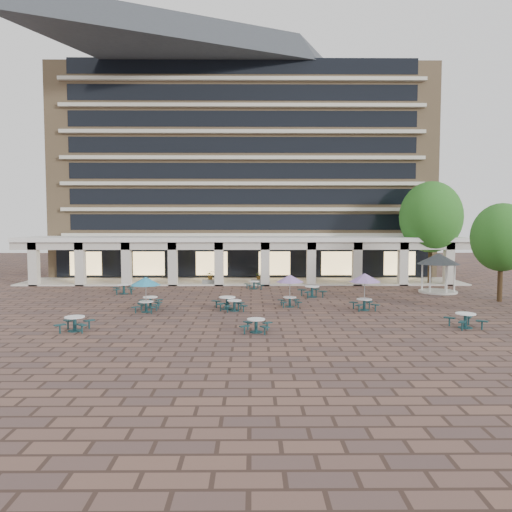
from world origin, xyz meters
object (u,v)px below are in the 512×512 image
object	(u,v)px
picnic_table_0	(75,322)
gazebo	(438,263)
planter_right	(259,280)
picnic_table_3	(466,319)
picnic_table_1	(256,324)
planter_left	(211,279)

from	to	relation	value
picnic_table_0	gazebo	world-z (taller)	gazebo
gazebo	planter_right	world-z (taller)	gazebo
picnic_table_0	planter_right	xyz separation A→B (m)	(10.17, 19.46, -0.02)
gazebo	picnic_table_3	bearing A→B (deg)	-104.66
picnic_table_1	planter_left	distance (m)	20.25
picnic_table_1	planter_right	xyz separation A→B (m)	(0.44, 19.84, 0.02)
picnic_table_1	picnic_table_3	bearing A→B (deg)	13.99
picnic_table_0	picnic_table_1	xyz separation A→B (m)	(9.73, -0.38, -0.04)
picnic_table_3	gazebo	xyz separation A→B (m)	(3.58, 13.68, 1.95)
gazebo	planter_left	xyz separation A→B (m)	(-19.23, 5.16, -1.90)
planter_left	picnic_table_3	bearing A→B (deg)	-50.28
planter_left	gazebo	bearing A→B (deg)	-15.01
gazebo	picnic_table_1	bearing A→B (deg)	-135.93
gazebo	planter_right	distance (m)	15.73
picnic_table_0	planter_left	bearing A→B (deg)	73.66
picnic_table_1	planter_right	size ratio (longest dim) A/B	1.20
picnic_table_1	picnic_table_3	xyz separation A→B (m)	(11.59, 1.00, 0.05)
picnic_table_1	planter_right	bearing A→B (deg)	97.77
picnic_table_1	gazebo	world-z (taller)	gazebo
picnic_table_0	picnic_table_3	distance (m)	21.33
gazebo	planter_left	bearing A→B (deg)	164.99
picnic_table_0	picnic_table_1	bearing A→B (deg)	-2.29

